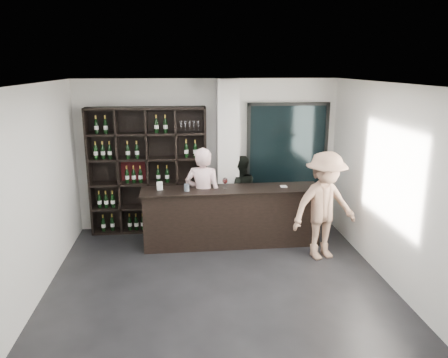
{
  "coord_description": "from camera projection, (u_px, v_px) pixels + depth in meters",
  "views": [
    {
      "loc": [
        -0.49,
        -5.55,
        3.14
      ],
      "look_at": [
        0.15,
        1.1,
        1.39
      ],
      "focal_mm": 35.0,
      "sensor_mm": 36.0,
      "label": 1
    }
  ],
  "objects": [
    {
      "name": "tasting_counter",
      "position": [
        232.0,
        216.0,
        7.77
      ],
      "size": [
        3.17,
        0.66,
        1.04
      ],
      "rotation": [
        0.0,
        0.0,
        0.01
      ],
      "color": "black",
      "rests_on": "floor"
    },
    {
      "name": "customer",
      "position": [
        324.0,
        206.0,
        7.14
      ],
      "size": [
        1.3,
        0.96,
        1.81
      ],
      "primitive_type": "imported",
      "rotation": [
        0.0,
        0.0,
        0.27
      ],
      "color": "#9B765E",
      "rests_on": "floor"
    },
    {
      "name": "spit_cup",
      "position": [
        187.0,
        188.0,
        7.47
      ],
      "size": [
        0.11,
        0.11,
        0.12
      ],
      "primitive_type": "cylinder",
      "rotation": [
        0.0,
        0.0,
        0.23
      ],
      "color": "#9AABBE",
      "rests_on": "tasting_counter"
    },
    {
      "name": "card_stand",
      "position": [
        160.0,
        186.0,
        7.53
      ],
      "size": [
        0.11,
        0.07,
        0.15
      ],
      "primitive_type": "cube",
      "rotation": [
        0.0,
        0.0,
        0.25
      ],
      "color": "white",
      "rests_on": "tasting_counter"
    },
    {
      "name": "taster_pink",
      "position": [
        203.0,
        196.0,
        7.73
      ],
      "size": [
        0.73,
        0.57,
        1.76
      ],
      "primitive_type": "imported",
      "rotation": [
        0.0,
        0.0,
        2.89
      ],
      "color": "#FECDCD",
      "rests_on": "floor"
    },
    {
      "name": "glass_panel",
      "position": [
        287.0,
        156.0,
        8.57
      ],
      "size": [
        1.6,
        0.08,
        2.1
      ],
      "color": "black",
      "rests_on": "floor"
    },
    {
      "name": "wine_glass",
      "position": [
        225.0,
        183.0,
        7.61
      ],
      "size": [
        0.09,
        0.09,
        0.22
      ],
      "primitive_type": null,
      "rotation": [
        0.0,
        0.0,
        0.01
      ],
      "color": "white",
      "rests_on": "tasting_counter"
    },
    {
      "name": "napkin_stack",
      "position": [
        284.0,
        186.0,
        7.75
      ],
      "size": [
        0.11,
        0.11,
        0.02
      ],
      "primitive_type": "cube",
      "rotation": [
        0.0,
        0.0,
        0.02
      ],
      "color": "white",
      "rests_on": "tasting_counter"
    },
    {
      "name": "structural_column",
      "position": [
        228.0,
        157.0,
        8.23
      ],
      "size": [
        0.4,
        0.4,
        2.9
      ],
      "primitive_type": "cube",
      "color": "silver",
      "rests_on": "floor"
    },
    {
      "name": "floor",
      "position": [
        221.0,
        294.0,
        6.19
      ],
      "size": [
        5.0,
        5.5,
        0.01
      ],
      "primitive_type": "cube",
      "color": "black",
      "rests_on": "ground"
    },
    {
      "name": "taster_black",
      "position": [
        239.0,
        194.0,
        8.36
      ],
      "size": [
        0.8,
        0.67,
        1.49
      ],
      "primitive_type": "imported",
      "rotation": [
        0.0,
        0.0,
        3.3
      ],
      "color": "black",
      "rests_on": "floor"
    },
    {
      "name": "wine_shelf",
      "position": [
        148.0,
        171.0,
        8.25
      ],
      "size": [
        2.2,
        0.35,
        2.4
      ],
      "primitive_type": null,
      "color": "black",
      "rests_on": "floor"
    }
  ]
}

